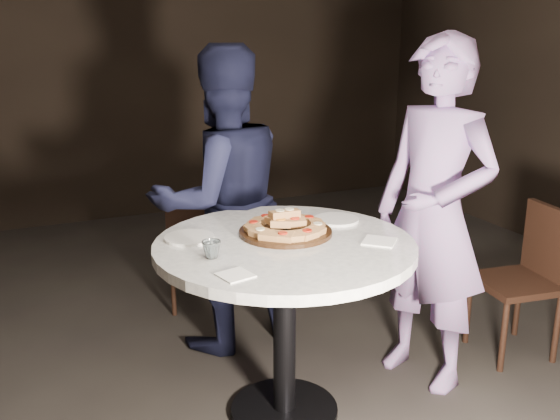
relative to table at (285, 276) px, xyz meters
name	(u,v)px	position (x,y,z in m)	size (l,w,h in m)	color
floor	(281,405)	(0.01, 0.06, -0.70)	(7.00, 7.00, 0.00)	black
table	(285,276)	(0.00, 0.00, 0.00)	(1.21, 1.21, 0.86)	black
serving_board	(286,232)	(0.05, 0.09, 0.17)	(0.42, 0.42, 0.02)	black
focaccia_pile	(285,224)	(0.05, 0.10, 0.21)	(0.38, 0.38, 0.10)	#A67140
plate_left	(189,238)	(-0.37, 0.20, 0.17)	(0.22, 0.22, 0.01)	white
plate_right	(336,219)	(0.35, 0.18, 0.17)	(0.22, 0.22, 0.01)	white
water_glass	(211,249)	(-0.35, -0.06, 0.20)	(0.08, 0.08, 0.07)	silver
napkin_near	(235,275)	(-0.33, -0.28, 0.16)	(0.12, 0.12, 0.01)	white
napkin_far	(379,241)	(0.37, -0.17, 0.16)	(0.13, 0.13, 0.01)	white
chair_far	(196,244)	(-0.03, 1.28, -0.26)	(0.44, 0.45, 0.77)	black
chair_right	(530,271)	(1.48, 0.01, -0.22)	(0.45, 0.44, 0.83)	black
diner_navy	(222,201)	(-0.01, 0.80, 0.14)	(0.82, 0.64, 1.68)	black
diner_teal	(434,216)	(0.81, 0.02, 0.17)	(0.64, 0.42, 1.74)	#8066A0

